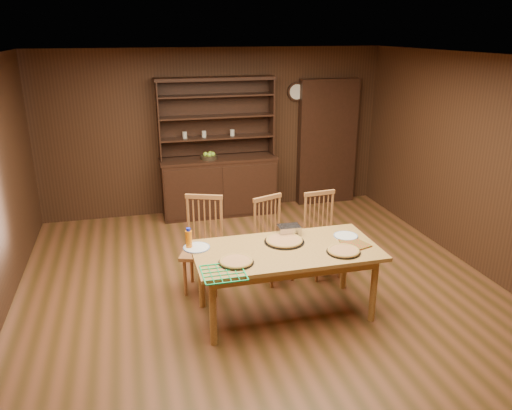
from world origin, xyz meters
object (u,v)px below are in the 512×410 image
object	(u,v)px
dining_table	(286,256)
chair_center	(272,236)
chair_left	(204,240)
chair_right	(322,231)
juice_bottle	(189,239)
china_hutch	(219,178)

from	to	relation	value
dining_table	chair_center	bearing A→B (deg)	83.58
chair_left	chair_center	world-z (taller)	chair_left
dining_table	chair_left	world-z (taller)	chair_left
chair_center	chair_right	xyz separation A→B (m)	(0.62, -0.03, 0.01)
chair_left	juice_bottle	bearing A→B (deg)	-91.74
juice_bottle	dining_table	bearing A→B (deg)	-15.53
chair_center	juice_bottle	world-z (taller)	chair_center
chair_center	dining_table	bearing A→B (deg)	-116.53
dining_table	juice_bottle	distance (m)	1.01
china_hutch	juice_bottle	xyz separation A→B (m)	(-0.84, -2.91, 0.26)
chair_left	chair_right	world-z (taller)	chair_left
chair_right	chair_center	bearing A→B (deg)	172.44
chair_center	juice_bottle	xyz separation A→B (m)	(-1.05, -0.57, 0.31)
chair_right	juice_bottle	size ratio (longest dim) A/B	4.66
china_hutch	juice_bottle	bearing A→B (deg)	-106.14
chair_right	dining_table	bearing A→B (deg)	-136.76
chair_right	juice_bottle	xyz separation A→B (m)	(-1.67, -0.54, 0.31)
china_hutch	dining_table	bearing A→B (deg)	-88.03
china_hutch	chair_right	bearing A→B (deg)	-70.78
dining_table	chair_right	xyz separation A→B (m)	(0.72, 0.81, -0.12)
dining_table	juice_bottle	bearing A→B (deg)	164.47
dining_table	chair_left	xyz separation A→B (m)	(-0.73, 0.81, -0.08)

